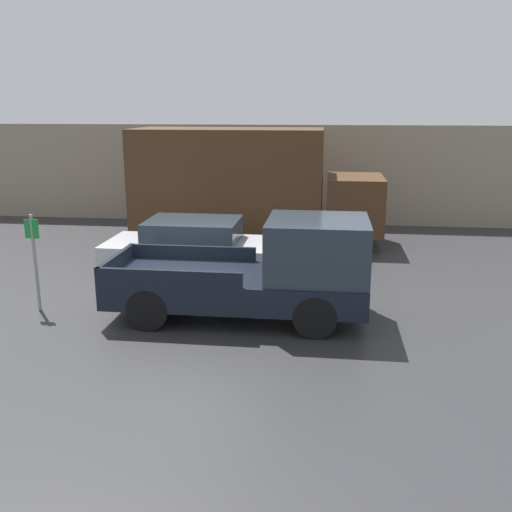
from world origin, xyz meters
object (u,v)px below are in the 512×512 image
Objects in this scene: pickup_truck at (266,272)px; car at (190,246)px; delivery_truck at (245,183)px; parking_sign at (35,257)px.

car is at bearing 128.35° from pickup_truck.
parking_sign is (-3.46, -6.86, -0.71)m from delivery_truck.
delivery_truck is at bearing 101.69° from pickup_truck.
car is at bearing 49.32° from parking_sign.
parking_sign is (-4.85, -0.14, 0.20)m from pickup_truck.
parking_sign reaches higher than car.
pickup_truck is 6.92m from delivery_truck.
pickup_truck is at bearing 1.66° from parking_sign.
car is 0.55× the size of delivery_truck.
pickup_truck is at bearing -51.65° from car.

